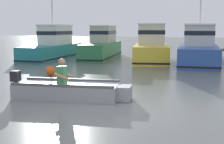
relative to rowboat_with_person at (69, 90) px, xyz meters
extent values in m
plane|color=slate|center=(1.39, -0.52, -0.25)|extent=(120.00, 120.00, 0.00)
cylinder|color=brown|center=(3.32, 15.70, 0.31)|extent=(0.24, 0.24, 1.13)
cube|color=gray|center=(-0.07, -0.01, -0.03)|extent=(3.23, 1.53, 0.44)
cube|color=gray|center=(1.64, 0.24, -0.03)|extent=(0.48, 0.66, 0.42)
cube|color=#4D4E51|center=(-0.14, 0.49, 0.22)|extent=(3.02, 0.52, 0.08)
cube|color=#4D4E51|center=(0.00, -0.51, 0.22)|extent=(3.02, 0.52, 0.08)
cube|color=#A0A2A8|center=(-0.17, -0.02, 0.15)|extent=(0.42, 1.04, 0.06)
cylinder|color=black|center=(-1.70, -0.25, 0.02)|extent=(0.11, 0.11, 0.54)
cube|color=black|center=(-1.70, -0.25, 0.37)|extent=(0.28, 0.31, 0.32)
cube|color=#3F7F4C|center=(-0.22, -0.03, 0.45)|extent=(0.27, 0.37, 0.52)
sphere|color=#9E7051|center=(-0.22, -0.03, 0.83)|extent=(0.22, 0.22, 0.22)
cylinder|color=#9E7051|center=(-0.20, 0.19, 0.43)|extent=(0.43, 0.15, 0.23)
cylinder|color=#9E7051|center=(-0.14, -0.24, 0.43)|extent=(0.43, 0.15, 0.23)
cube|color=#1E727A|center=(-6.44, 10.24, 0.22)|extent=(2.18, 6.58, 0.94)
cube|color=black|center=(-6.44, 10.24, -0.09)|extent=(2.23, 6.62, 0.10)
cube|color=silver|center=(-6.48, 10.82, 1.32)|extent=(1.54, 2.81, 1.27)
cube|color=black|center=(-6.48, 10.82, 1.48)|extent=(1.57, 2.84, 0.24)
cube|color=white|center=(-6.48, 10.82, 1.99)|extent=(1.62, 2.95, 0.08)
cylinder|color=silver|center=(-6.45, 10.40, 2.47)|extent=(0.10, 0.10, 3.56)
cube|color=#287042|center=(-3.40, 11.62, 0.28)|extent=(2.41, 6.50, 1.06)
cube|color=black|center=(-3.40, 11.62, -0.06)|extent=(2.45, 6.55, 0.10)
cube|color=#B2ADA3|center=(-3.47, 12.19, 1.36)|extent=(1.58, 2.81, 1.11)
cube|color=black|center=(-3.47, 12.19, 1.50)|extent=(1.61, 2.84, 0.24)
cube|color=white|center=(-3.47, 12.19, 1.96)|extent=(1.66, 2.95, 0.08)
cube|color=gold|center=(0.27, 10.40, 0.27)|extent=(2.92, 5.13, 1.04)
cube|color=black|center=(0.27, 10.40, -0.07)|extent=(2.97, 5.18, 0.10)
cube|color=beige|center=(0.18, 10.82, 1.41)|extent=(1.92, 2.30, 1.22)
cube|color=black|center=(0.18, 10.82, 1.56)|extent=(1.96, 2.33, 0.24)
cube|color=white|center=(0.18, 10.82, 2.06)|extent=(2.02, 2.41, 0.08)
cube|color=#2D519E|center=(3.05, 10.43, 0.27)|extent=(2.51, 6.57, 1.05)
cube|color=black|center=(3.05, 10.43, -0.07)|extent=(2.55, 6.62, 0.10)
cube|color=beige|center=(3.01, 11.01, 1.38)|extent=(1.80, 2.81, 1.17)
cube|color=black|center=(3.01, 11.01, 1.53)|extent=(1.83, 2.84, 0.24)
cube|color=white|center=(3.01, 11.01, 2.01)|extent=(1.89, 2.95, 0.08)
cylinder|color=silver|center=(3.04, 10.59, 2.49)|extent=(0.10, 0.10, 3.38)
sphere|color=#E55919|center=(-2.76, 3.68, -0.04)|extent=(0.42, 0.42, 0.42)
camera|label=1|loc=(4.20, -8.24, 1.85)|focal=50.21mm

